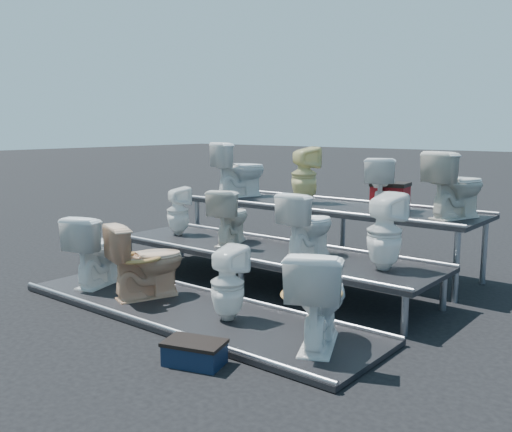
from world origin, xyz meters
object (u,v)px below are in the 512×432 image
Objects in this scene: toilet_7 at (385,232)px; toilet_1 at (146,260)px; step_stool at (195,354)px; toilet_4 at (178,211)px; toilet_3 at (318,297)px; toilet_5 at (230,216)px; toilet_11 at (456,185)px; toilet_6 at (308,225)px; toilet_10 at (381,184)px; red_crate at (390,198)px; toilet_0 at (99,249)px; toilet_8 at (240,169)px; toilet_9 at (304,175)px; toilet_2 at (228,283)px.

toilet_1 is at bearing 38.91° from toilet_7.
toilet_4 is at bearing 120.91° from step_stool.
toilet_5 is at bearing -55.67° from toilet_3.
toilet_3 is 1.10× the size of toilet_11.
step_stool is (2.45, -2.16, -0.70)m from toilet_4.
toilet_10 is at bearing -99.24° from toilet_6.
red_crate reaches higher than step_stool.
toilet_7 reaches higher than toilet_0.
toilet_8 is 1.92× the size of red_crate.
toilet_1 is 1.06× the size of toilet_11.
toilet_0 is 1.97× the size of red_crate.
toilet_7 is 1.18× the size of toilet_10.
toilet_6 is 1.09× the size of toilet_10.
toilet_7 is (2.18, 1.30, 0.38)m from toilet_1.
toilet_3 is 1.16× the size of toilet_6.
toilet_3 is (2.22, 0.00, 0.01)m from toilet_1.
toilet_9 is (0.23, 1.30, 0.44)m from toilet_5.
toilet_11 reaches higher than red_crate.
toilet_6 is 0.93× the size of toilet_7.
step_stool is (0.35, -2.16, -0.74)m from toilet_6.
toilet_3 is at bearing 84.27° from toilet_10.
toilet_9 is at bearing -26.68° from toilet_7.
toilet_5 is at bearing -73.15° from toilet_1.
toilet_8 is 1.05× the size of toilet_11.
toilet_1 is at bearing 47.25° from toilet_6.
toilet_11 is at bearing 58.65° from step_stool.
toilet_9 reaches higher than toilet_3.
toilet_11 reaches higher than step_stool.
toilet_4 is 2.11m from toilet_6.
toilet_6 reaches higher than toilet_5.
toilet_3 is 1.09× the size of toilet_9.
toilet_1 is 1.94× the size of red_crate.
red_crate is at bearing 72.68° from step_stool.
toilet_2 is at bearing 130.66° from toilet_9.
toilet_11 is (3.27, 2.60, 0.77)m from toilet_0.
toilet_2 is at bearing 163.15° from toilet_0.
toilet_6 is 1.66m from toilet_9.
toilet_11 is (3.29, 1.30, 0.46)m from toilet_4.
toilet_4 is at bearing 0.89° from toilet_6.
step_stool is (1.28, -3.46, -1.17)m from toilet_9.
toilet_2 is 1.11× the size of toilet_4.
toilet_2 is 1.03m from toilet_3.
step_stool is (1.59, -0.86, -0.39)m from toilet_1.
toilet_6 is 0.90× the size of toilet_8.
toilet_8 reaches higher than toilet_0.
toilet_11 is at bearing -117.56° from toilet_2.
toilet_2 is 0.92× the size of toilet_7.
toilet_8 is 1.18m from toilet_9.
toilet_6 is 1.81m from toilet_11.
step_stool is at bearing 100.01° from toilet_6.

